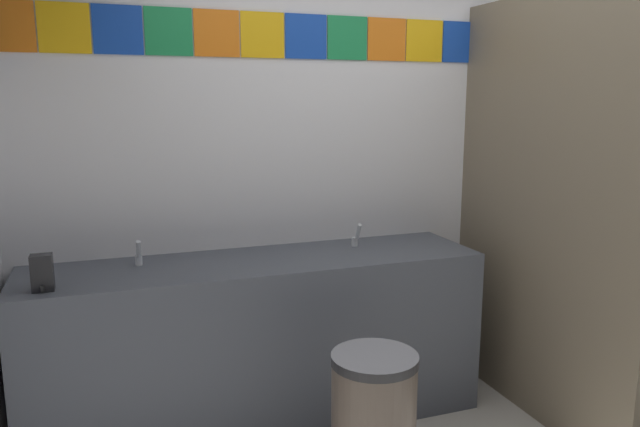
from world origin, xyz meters
name	(u,v)px	position (x,y,z in m)	size (l,w,h in m)	color
wall_back	(363,145)	(0.00, 1.47, 1.44)	(3.88, 0.09, 2.87)	silver
vanity_counter	(260,340)	(-0.72, 1.13, 0.45)	(2.33, 0.59, 0.89)	#4C515B
faucet_left	(139,256)	(-1.31, 1.22, 0.94)	(0.04, 0.10, 0.14)	silver
faucet_right	(356,238)	(-0.14, 1.22, 0.94)	(0.04, 0.10, 0.14)	silver
soap_dispenser	(42,273)	(-1.72, 0.96, 0.97)	(0.09, 0.09, 0.16)	black
stall_divider	(603,220)	(0.85, 0.47, 1.12)	(0.92, 1.41, 2.24)	#726651
toilet	(576,333)	(1.20, 0.94, 0.30)	(0.39, 0.49, 0.74)	white
trash_bin	(373,426)	(-0.43, 0.35, 0.33)	(0.37, 0.37, 0.65)	brown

